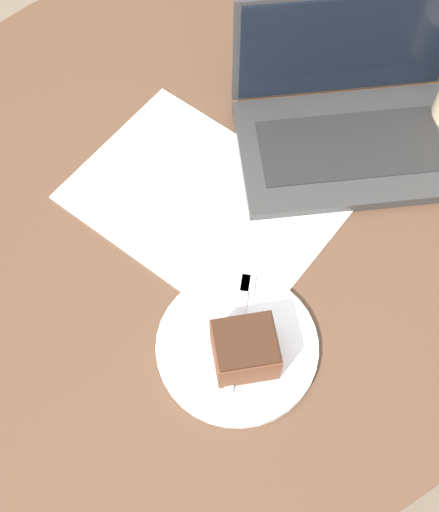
% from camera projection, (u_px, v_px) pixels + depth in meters
% --- Properties ---
extents(ground_plane, '(12.00, 12.00, 0.00)m').
position_uv_depth(ground_plane, '(210.00, 367.00, 1.75)').
color(ground_plane, '#6B5B4C').
extents(dining_table, '(1.02, 1.02, 0.77)m').
position_uv_depth(dining_table, '(206.00, 260.00, 1.25)').
color(dining_table, '#4C3323').
rests_on(dining_table, ground_plane).
extents(paper_document, '(0.44, 0.37, 0.00)m').
position_uv_depth(paper_document, '(199.00, 202.00, 1.06)').
color(paper_document, white).
rests_on(paper_document, dining_table).
extents(plate, '(0.22, 0.22, 0.01)m').
position_uv_depth(plate, '(237.00, 347.00, 0.95)').
color(plate, silver).
rests_on(plate, dining_table).
extents(cake_slice, '(0.11, 0.10, 0.06)m').
position_uv_depth(cake_slice, '(245.00, 349.00, 0.91)').
color(cake_slice, brown).
rests_on(cake_slice, plate).
extents(fork, '(0.05, 0.17, 0.00)m').
position_uv_depth(fork, '(240.00, 318.00, 0.96)').
color(fork, silver).
rests_on(fork, plate).
extents(laptop, '(0.40, 0.35, 0.22)m').
position_uv_depth(laptop, '(349.00, 122.00, 1.08)').
color(laptop, '#2D2D2D').
rests_on(laptop, dining_table).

